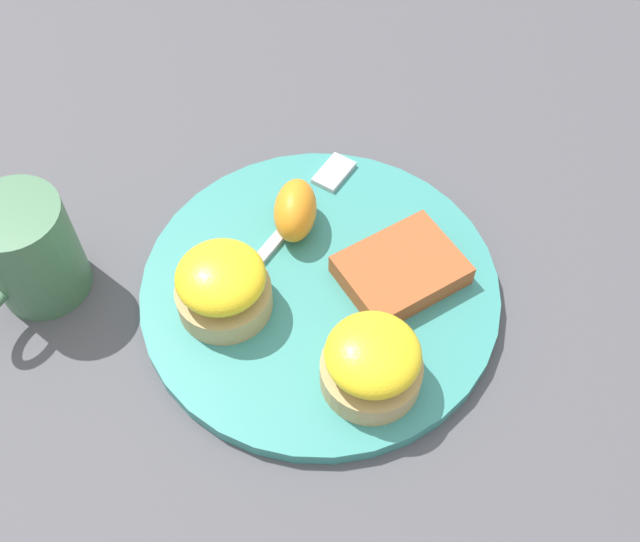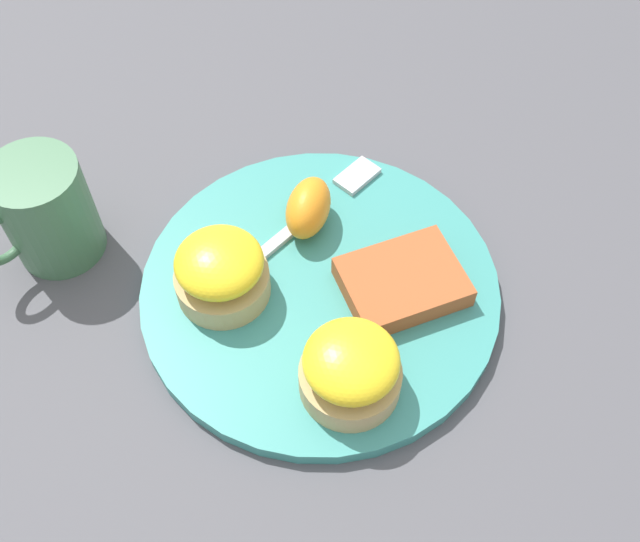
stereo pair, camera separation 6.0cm
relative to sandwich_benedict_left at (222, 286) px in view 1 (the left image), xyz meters
The scene contains 8 objects.
ground_plane 0.09m from the sandwich_benedict_left, 134.09° to the left, with size 1.10×1.10×0.00m, color #4C4C51.
plate 0.09m from the sandwich_benedict_left, 134.09° to the left, with size 0.30×0.30×0.01m, color teal.
sandwich_benedict_left is the anchor object (origin of this frame).
sandwich_benedict_right 0.13m from the sandwich_benedict_left, 89.59° to the left, with size 0.08×0.08×0.06m.
hashbrown_patty 0.15m from the sandwich_benedict_left, 130.72° to the left, with size 0.10×0.07×0.02m, color #AB522A.
orange_wedge 0.10m from the sandwich_benedict_left, behind, with size 0.06×0.04×0.04m, color orange.
fork 0.11m from the sandwich_benedict_left, behind, with size 0.20×0.03×0.00m.
cup 0.16m from the sandwich_benedict_left, 70.40° to the right, with size 0.11×0.08×0.10m.
Camera 1 is at (0.30, 0.17, 0.53)m, focal length 42.00 mm.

